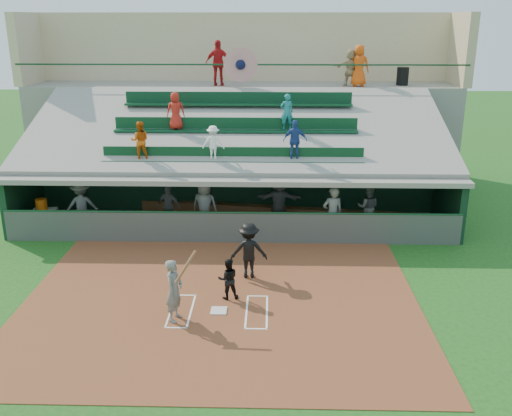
{
  "coord_description": "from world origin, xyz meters",
  "views": [
    {
      "loc": [
        1.37,
        -13.68,
        7.53
      ],
      "look_at": [
        0.91,
        3.5,
        1.8
      ],
      "focal_mm": 40.0,
      "sensor_mm": 36.0,
      "label": 1
    }
  ],
  "objects_px": {
    "trash_bin": "(403,76)",
    "water_cooler": "(41,204)",
    "batter_at_plate": "(174,290)",
    "catcher": "(228,279)",
    "home_plate": "(219,311)",
    "white_table": "(45,219)"
  },
  "relations": [
    {
      "from": "home_plate",
      "to": "white_table",
      "type": "height_order",
      "value": "white_table"
    },
    {
      "from": "batter_at_plate",
      "to": "water_cooler",
      "type": "height_order",
      "value": "batter_at_plate"
    },
    {
      "from": "trash_bin",
      "to": "water_cooler",
      "type": "bearing_deg",
      "value": -153.97
    },
    {
      "from": "catcher",
      "to": "water_cooler",
      "type": "height_order",
      "value": "catcher"
    },
    {
      "from": "home_plate",
      "to": "white_table",
      "type": "xyz_separation_m",
      "value": [
        -7.03,
        6.09,
        0.38
      ]
    },
    {
      "from": "home_plate",
      "to": "trash_bin",
      "type": "height_order",
      "value": "trash_bin"
    },
    {
      "from": "batter_at_plate",
      "to": "white_table",
      "type": "height_order",
      "value": "batter_at_plate"
    },
    {
      "from": "batter_at_plate",
      "to": "white_table",
      "type": "bearing_deg",
      "value": 132.15
    },
    {
      "from": "trash_bin",
      "to": "catcher",
      "type": "bearing_deg",
      "value": -120.04
    },
    {
      "from": "water_cooler",
      "to": "trash_bin",
      "type": "bearing_deg",
      "value": 26.03
    },
    {
      "from": "batter_at_plate",
      "to": "trash_bin",
      "type": "relative_size",
      "value": 2.41
    },
    {
      "from": "home_plate",
      "to": "white_table",
      "type": "bearing_deg",
      "value": 139.09
    },
    {
      "from": "water_cooler",
      "to": "white_table",
      "type": "bearing_deg",
      "value": -15.32
    },
    {
      "from": "catcher",
      "to": "white_table",
      "type": "relative_size",
      "value": 1.38
    },
    {
      "from": "catcher",
      "to": "trash_bin",
      "type": "bearing_deg",
      "value": -131.35
    },
    {
      "from": "home_plate",
      "to": "white_table",
      "type": "relative_size",
      "value": 0.5
    },
    {
      "from": "batter_at_plate",
      "to": "catcher",
      "type": "distance_m",
      "value": 1.8
    },
    {
      "from": "batter_at_plate",
      "to": "trash_bin",
      "type": "distance_m",
      "value": 16.59
    },
    {
      "from": "batter_at_plate",
      "to": "home_plate",
      "type": "bearing_deg",
      "value": 23.22
    },
    {
      "from": "white_table",
      "to": "batter_at_plate",
      "type": "bearing_deg",
      "value": -55.03
    },
    {
      "from": "batter_at_plate",
      "to": "catcher",
      "type": "relative_size",
      "value": 1.64
    },
    {
      "from": "home_plate",
      "to": "trash_bin",
      "type": "relative_size",
      "value": 0.53
    }
  ]
}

